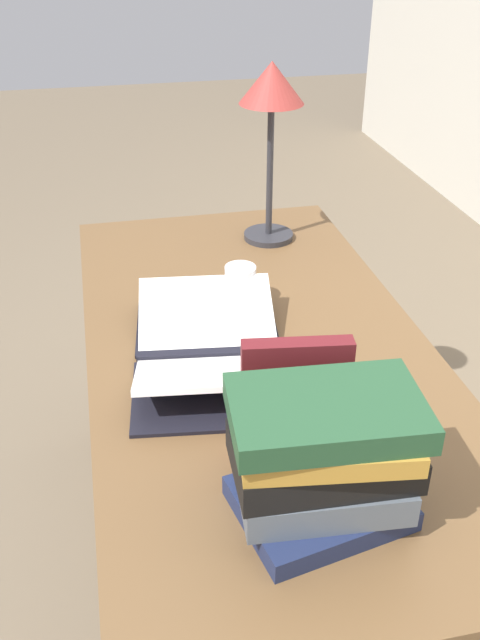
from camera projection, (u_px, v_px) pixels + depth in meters
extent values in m
plane|color=#70604C|center=(255.00, 576.00, 1.96)|extent=(12.00, 12.00, 0.00)
cube|color=brown|center=(259.00, 351.00, 1.58)|extent=(1.51, 0.75, 0.03)
cube|color=brown|center=(110.00, 343.00, 2.31)|extent=(0.06, 0.06, 0.73)
cube|color=brown|center=(302.00, 322.00, 2.42)|extent=(0.06, 0.06, 0.73)
cube|color=black|center=(209.00, 355.00, 1.51)|extent=(0.06, 0.31, 0.02)
cube|color=black|center=(206.00, 326.00, 1.63)|extent=(0.27, 0.34, 0.01)
cube|color=black|center=(213.00, 394.00, 1.41)|extent=(0.27, 0.34, 0.01)
cube|color=white|center=(206.00, 314.00, 1.60)|extent=(0.25, 0.33, 0.09)
cube|color=white|center=(212.00, 374.00, 1.40)|extent=(0.25, 0.33, 0.09)
cube|color=#1E284C|center=(319.00, 503.00, 1.13)|extent=(0.25, 0.29, 0.04)
cube|color=slate|center=(321.00, 482.00, 1.11)|extent=(0.19, 0.27, 0.05)
cube|color=black|center=(323.00, 455.00, 1.08)|extent=(0.17, 0.28, 0.06)
cube|color=#BC8933|center=(325.00, 432.00, 1.06)|extent=(0.21, 0.28, 0.03)
cube|color=#234C2D|center=(327.00, 412.00, 1.04)|extent=(0.20, 0.30, 0.04)
cube|color=maroon|center=(295.00, 400.00, 1.21)|extent=(0.06, 0.19, 0.23)
cylinder|color=#2D2D33|center=(268.00, 236.00, 2.05)|extent=(0.14, 0.14, 0.02)
cylinder|color=#2D2D33|center=(270.00, 171.00, 1.95)|extent=(0.02, 0.02, 0.37)
cone|color=#99332D|center=(272.00, 82.00, 1.83)|extent=(0.17, 0.17, 0.11)
cylinder|color=white|center=(238.00, 285.00, 1.71)|extent=(0.07, 0.07, 0.10)
torus|color=white|center=(250.00, 292.00, 1.68)|extent=(0.05, 0.03, 0.05)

